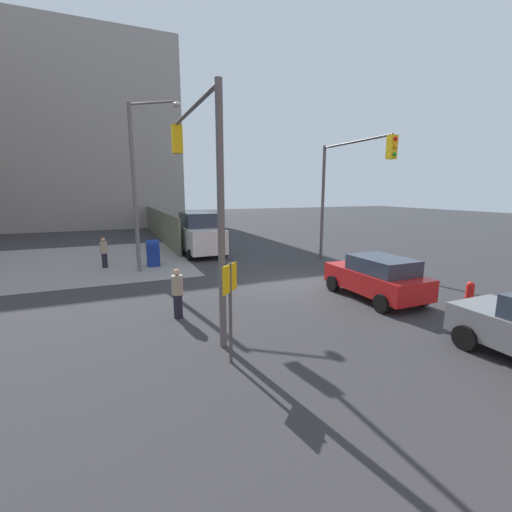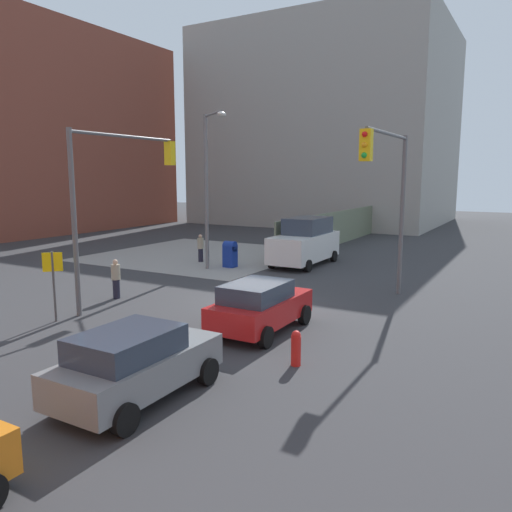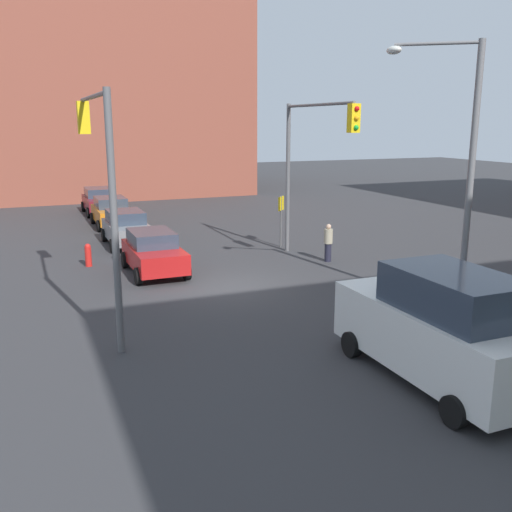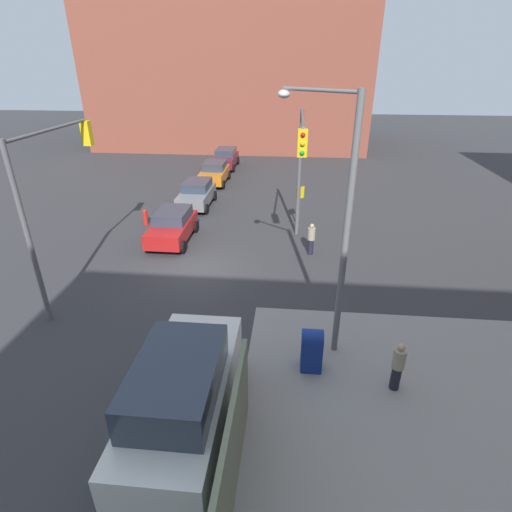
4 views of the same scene
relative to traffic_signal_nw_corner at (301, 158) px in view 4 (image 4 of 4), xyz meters
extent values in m
plane|color=#333335|center=(2.36, -4.50, -4.64)|extent=(120.00, 120.00, 0.00)
cube|color=gray|center=(11.36, 4.50, -4.63)|extent=(12.00, 12.00, 0.01)
cube|color=brown|center=(-29.64, -7.30, 4.92)|extent=(16.00, 28.00, 19.12)
cylinder|color=#59595B|center=(-2.14, 0.00, -1.39)|extent=(0.18, 0.18, 6.50)
cylinder|color=#59595B|center=(0.48, 0.00, 1.74)|extent=(5.23, 0.12, 0.12)
cube|color=yellow|center=(3.10, 0.00, 1.21)|extent=(0.32, 0.36, 1.00)
sphere|color=red|center=(3.28, 0.00, 1.53)|extent=(0.18, 0.18, 0.18)
sphere|color=orange|center=(3.28, 0.00, 1.21)|extent=(0.18, 0.18, 0.18)
sphere|color=green|center=(3.28, 0.00, 0.89)|extent=(0.18, 0.18, 0.18)
cylinder|color=#59595B|center=(6.86, -9.00, -1.39)|extent=(0.18, 0.18, 6.50)
cylinder|color=#59595B|center=(4.31, -9.00, 1.74)|extent=(5.11, 0.12, 0.12)
cube|color=yellow|center=(1.75, -9.00, 1.21)|extent=(0.32, 0.36, 1.00)
sphere|color=red|center=(1.57, -9.00, 1.53)|extent=(0.18, 0.18, 0.18)
sphere|color=orange|center=(1.57, -9.00, 1.21)|extent=(0.18, 0.18, 0.18)
sphere|color=green|center=(1.57, -9.00, 0.89)|extent=(0.18, 0.18, 0.18)
cylinder|color=slate|center=(7.56, 1.30, -0.64)|extent=(0.20, 0.20, 8.00)
cylinder|color=slate|center=(6.86, 0.33, 3.26)|extent=(1.50, 2.00, 0.10)
ellipsoid|color=silver|center=(6.15, -0.64, 3.11)|extent=(0.56, 0.36, 0.24)
cylinder|color=#4C4C4C|center=(-3.04, 0.10, -3.44)|extent=(0.08, 0.08, 2.40)
cube|color=yellow|center=(-3.04, 0.10, -2.59)|extent=(0.48, 0.48, 0.64)
cube|color=navy|center=(8.56, 0.50, -4.06)|extent=(0.56, 0.64, 1.15)
cylinder|color=navy|center=(8.56, 0.50, -3.49)|extent=(0.56, 0.64, 0.56)
cylinder|color=red|center=(-2.64, -8.70, -4.24)|extent=(0.26, 0.26, 0.80)
sphere|color=red|center=(-2.64, -8.70, -3.82)|extent=(0.24, 0.24, 0.24)
cube|color=slate|center=(-6.11, -6.49, -3.94)|extent=(4.00, 1.80, 0.75)
cube|color=#2D3847|center=(-6.43, -6.49, -3.29)|extent=(2.24, 1.58, 0.55)
cylinder|color=black|center=(-4.75, -5.59, -4.32)|extent=(0.64, 0.22, 0.64)
cylinder|color=black|center=(-4.75, -7.39, -4.32)|extent=(0.64, 0.22, 0.64)
cylinder|color=black|center=(-7.47, -5.59, -4.32)|extent=(0.64, 0.22, 0.64)
cylinder|color=black|center=(-7.47, -7.39, -4.32)|extent=(0.64, 0.22, 0.64)
cube|color=orange|center=(-11.52, -6.37, -3.94)|extent=(4.00, 1.80, 0.75)
cube|color=#2D3847|center=(-11.84, -6.37, -3.29)|extent=(2.24, 1.58, 0.55)
cylinder|color=black|center=(-10.16, -5.47, -4.32)|extent=(0.64, 0.22, 0.64)
cylinder|color=black|center=(-10.16, -7.27, -4.32)|extent=(0.64, 0.22, 0.64)
cylinder|color=black|center=(-12.88, -5.47, -4.32)|extent=(0.64, 0.22, 0.64)
cylinder|color=black|center=(-12.88, -7.27, -4.32)|extent=(0.64, 0.22, 0.64)
cube|color=#B21919|center=(-0.49, -6.47, -3.94)|extent=(3.97, 1.80, 0.75)
cube|color=#2D3847|center=(-0.81, -6.47, -3.29)|extent=(2.23, 1.58, 0.55)
cylinder|color=black|center=(0.86, -5.57, -4.32)|extent=(0.64, 0.22, 0.64)
cylinder|color=black|center=(0.86, -7.37, -4.32)|extent=(0.64, 0.22, 0.64)
cylinder|color=black|center=(-1.84, -5.57, -4.32)|extent=(0.64, 0.22, 0.64)
cylinder|color=black|center=(-1.84, -7.37, -4.32)|extent=(0.64, 0.22, 0.64)
cube|color=maroon|center=(-16.58, -6.35, -3.94)|extent=(4.19, 1.80, 0.75)
cube|color=#2D3847|center=(-16.92, -6.35, -3.29)|extent=(2.35, 1.58, 0.55)
cylinder|color=black|center=(-15.16, -5.45, -4.32)|extent=(0.64, 0.22, 0.64)
cylinder|color=black|center=(-15.16, -7.25, -4.32)|extent=(0.64, 0.22, 0.64)
cylinder|color=black|center=(-18.01, -5.45, -4.32)|extent=(0.64, 0.22, 0.64)
cylinder|color=black|center=(-18.01, -7.25, -4.32)|extent=(0.64, 0.22, 0.64)
cube|color=white|center=(11.20, -2.70, -3.62)|extent=(5.40, 2.10, 1.40)
cube|color=#2D3847|center=(11.64, -2.70, -2.47)|extent=(3.02, 1.85, 0.90)
cylinder|color=black|center=(9.37, -3.75, -4.32)|extent=(0.64, 0.22, 0.64)
cylinder|color=black|center=(9.37, -1.65, -4.32)|extent=(0.64, 0.22, 0.64)
cylinder|color=black|center=(13.04, -3.75, -4.32)|extent=(0.64, 0.22, 0.64)
cylinder|color=black|center=(13.04, -1.65, -4.32)|extent=(0.64, 0.22, 0.64)
cylinder|color=#9E937A|center=(0.36, 0.70, -3.56)|extent=(0.36, 0.36, 0.61)
sphere|color=tan|center=(0.36, 0.70, -3.15)|extent=(0.21, 0.21, 0.21)
cylinder|color=#1E1E2D|center=(0.36, 0.70, -4.25)|extent=(0.28, 0.28, 0.77)
cylinder|color=#9E937A|center=(9.16, 2.90, -3.56)|extent=(0.36, 0.36, 0.61)
sphere|color=tan|center=(9.16, 2.90, -3.14)|extent=(0.21, 0.21, 0.21)
cylinder|color=#1E1E2D|center=(9.16, 2.90, -4.25)|extent=(0.28, 0.28, 0.78)
camera|label=1|loc=(-10.13, 2.49, -0.65)|focal=24.00mm
camera|label=2|loc=(-13.92, -13.94, 0.23)|focal=35.00mm
camera|label=3|loc=(20.73, -11.06, 1.06)|focal=40.00mm
camera|label=4|loc=(18.27, -0.26, 3.97)|focal=28.00mm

